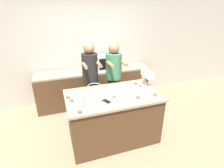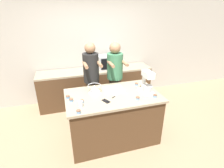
{
  "view_description": "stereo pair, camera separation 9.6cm",
  "coord_description": "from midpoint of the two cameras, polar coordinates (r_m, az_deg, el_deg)",
  "views": [
    {
      "loc": [
        -0.88,
        -2.55,
        2.29
      ],
      "look_at": [
        0.0,
        0.05,
        1.09
      ],
      "focal_mm": 28.0,
      "sensor_mm": 36.0,
      "label": 1
    },
    {
      "loc": [
        -0.79,
        -2.58,
        2.29
      ],
      "look_at": [
        0.0,
        0.05,
        1.09
      ],
      "focal_mm": 28.0,
      "sensor_mm": 36.0,
      "label": 2
    }
  ],
  "objects": [
    {
      "name": "stand_mixer",
      "position": [
        3.11,
        10.35,
        0.38
      ],
      "size": [
        0.2,
        0.3,
        0.39
      ],
      "color": "white",
      "rests_on": "island_counter"
    },
    {
      "name": "back_wall",
      "position": [
        4.56,
        -7.96,
        11.5
      ],
      "size": [
        10.0,
        0.06,
        2.7
      ],
      "color": "#B2ADA3",
      "rests_on": "ground_plane"
    },
    {
      "name": "baking_tray",
      "position": [
        3.18,
        -0.4,
        -1.66
      ],
      "size": [
        0.35,
        0.3,
        0.04
      ],
      "color": "silver",
      "rests_on": "island_counter"
    },
    {
      "name": "cupcake_2",
      "position": [
        2.86,
        -14.02,
        -5.23
      ],
      "size": [
        0.06,
        0.06,
        0.06
      ],
      "color": "#759EC6",
      "rests_on": "island_counter"
    },
    {
      "name": "person_right",
      "position": [
        3.69,
        -0.18,
        1.33
      ],
      "size": [
        0.34,
        0.5,
        1.68
      ],
      "color": "brown",
      "rests_on": "ground_plane"
    },
    {
      "name": "drinking_glass",
      "position": [
        2.68,
        -10.94,
        -6.6
      ],
      "size": [
        0.07,
        0.07,
        0.09
      ],
      "color": "silver",
      "rests_on": "island_counter"
    },
    {
      "name": "mixing_bowl",
      "position": [
        3.07,
        -6.69,
        -1.61
      ],
      "size": [
        0.23,
        0.23,
        0.15
      ],
      "color": "#BCBCC1",
      "rests_on": "island_counter"
    },
    {
      "name": "knife",
      "position": [
        2.97,
        0.31,
        -3.93
      ],
      "size": [
        0.19,
        0.14,
        0.01
      ],
      "color": "#BCBCC1",
      "rests_on": "island_counter"
    },
    {
      "name": "cupcake_4",
      "position": [
        2.97,
        -15.12,
        -4.26
      ],
      "size": [
        0.06,
        0.06,
        0.06
      ],
      "color": "#759EC6",
      "rests_on": "island_counter"
    },
    {
      "name": "cupcake_3",
      "position": [
        2.79,
        -10.64,
        -5.67
      ],
      "size": [
        0.06,
        0.06,
        0.06
      ],
      "color": "#759EC6",
      "rests_on": "island_counter"
    },
    {
      "name": "cupcake_1",
      "position": [
        3.4,
        6.97,
        0.13
      ],
      "size": [
        0.06,
        0.06,
        0.06
      ],
      "color": "#759EC6",
      "rests_on": "island_counter"
    },
    {
      "name": "person_left",
      "position": [
        3.56,
        -7.72,
        0.59
      ],
      "size": [
        0.33,
        0.5,
        1.71
      ],
      "color": "brown",
      "rests_on": "ground_plane"
    },
    {
      "name": "cupcake_5",
      "position": [
        2.54,
        -11.53,
        -8.94
      ],
      "size": [
        0.06,
        0.06,
        0.06
      ],
      "color": "#759EC6",
      "rests_on": "island_counter"
    },
    {
      "name": "cupcake_6",
      "position": [
        2.89,
        7.56,
        -4.4
      ],
      "size": [
        0.06,
        0.06,
        0.06
      ],
      "color": "#759EC6",
      "rests_on": "island_counter"
    },
    {
      "name": "island_counter",
      "position": [
        3.26,
        -0.58,
        -10.6
      ],
      "size": [
        1.62,
        0.96,
        0.91
      ],
      "color": "#4C331E",
      "rests_on": "ground_plane"
    },
    {
      "name": "cupcake_0",
      "position": [
        3.02,
        12.99,
        -3.47
      ],
      "size": [
        0.06,
        0.06,
        0.06
      ],
      "color": "#759EC6",
      "rests_on": "island_counter"
    },
    {
      "name": "ground_plane",
      "position": [
        3.54,
        -0.55,
        -16.75
      ],
      "size": [
        16.0,
        16.0,
        0.0
      ],
      "primitive_type": "plane",
      "color": "#937A5B"
    },
    {
      "name": "back_counter",
      "position": [
        4.51,
        -6.44,
        -0.7
      ],
      "size": [
        2.8,
        0.6,
        0.89
      ],
      "color": "#4C331E",
      "rests_on": "ground_plane"
    },
    {
      "name": "cell_phone",
      "position": [
        2.81,
        -2.78,
        -5.62
      ],
      "size": [
        0.13,
        0.16,
        0.01
      ],
      "color": "black",
      "rests_on": "island_counter"
    },
    {
      "name": "microwave_oven",
      "position": [
        4.38,
        -2.45,
        7.19
      ],
      "size": [
        0.53,
        0.33,
        0.34
      ],
      "color": "#B7B7BC",
      "rests_on": "back_counter"
    }
  ]
}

